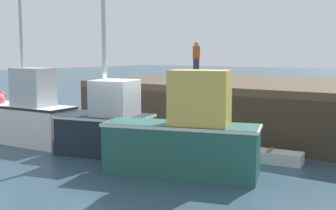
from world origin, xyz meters
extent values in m
cube|color=#2D4756|center=(0.00, 0.00, -0.05)|extent=(120.00, 160.00, 0.10)
cube|color=brown|center=(1.43, 6.51, 1.87)|extent=(11.54, 8.18, 0.25)
cube|color=#392E23|center=(1.43, 2.54, 0.87)|extent=(11.54, 0.24, 1.74)
cylinder|color=#392E23|center=(-3.94, 2.67, 0.87)|extent=(0.39, 0.39, 1.74)
cylinder|color=#392E23|center=(1.43, 2.67, 0.87)|extent=(0.39, 0.39, 1.74)
cylinder|color=#392E23|center=(-2.03, 10.36, 0.87)|extent=(0.39, 0.39, 1.74)
cylinder|color=#392E23|center=(-1.26, 2.67, 0.87)|extent=(5.42, 0.19, 1.58)
cube|color=silver|center=(-3.79, -0.81, 0.67)|extent=(3.81, 1.48, 1.34)
cube|color=black|center=(-3.79, -0.81, 1.29)|extent=(3.89, 1.51, 0.08)
cube|color=#B2B7BC|center=(-3.32, -0.78, 1.98)|extent=(1.38, 1.01, 1.29)
cylinder|color=#B7B7BC|center=(-3.79, -0.81, 4.07)|extent=(0.12, 0.12, 2.89)
sphere|color=red|center=(-5.45, -0.56, 1.55)|extent=(0.33, 0.33, 0.33)
cube|color=#19232D|center=(-0.38, -0.41, 0.61)|extent=(3.00, 2.10, 1.23)
cube|color=silver|center=(-0.38, -0.41, 1.18)|extent=(3.06, 2.14, 0.08)
cube|color=#B2B7BC|center=(-0.05, -0.33, 1.77)|extent=(1.43, 1.45, 1.08)
cylinder|color=#B7B7BC|center=(-0.38, -0.41, 3.77)|extent=(0.13, 0.13, 2.92)
cube|color=#23564C|center=(2.77, -1.04, 0.67)|extent=(4.09, 2.26, 1.34)
cube|color=silver|center=(2.77, -1.04, 1.29)|extent=(4.17, 2.31, 0.08)
cube|color=gold|center=(3.24, -0.89, 2.02)|extent=(1.68, 1.34, 1.37)
cube|color=silver|center=(4.23, 1.45, 0.17)|extent=(1.89, 0.84, 0.34)
cube|color=#7F6647|center=(4.23, 1.45, 0.36)|extent=(0.16, 0.58, 0.04)
cylinder|color=#2D3342|center=(-1.48, 7.01, 2.44)|extent=(0.29, 0.29, 0.89)
cylinder|color=#994C1E|center=(-1.48, 7.01, 3.17)|extent=(0.34, 0.34, 0.57)
sphere|color=tan|center=(-1.48, 7.01, 3.56)|extent=(0.22, 0.22, 0.22)
camera|label=1|loc=(8.45, -10.00, 3.12)|focal=45.12mm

